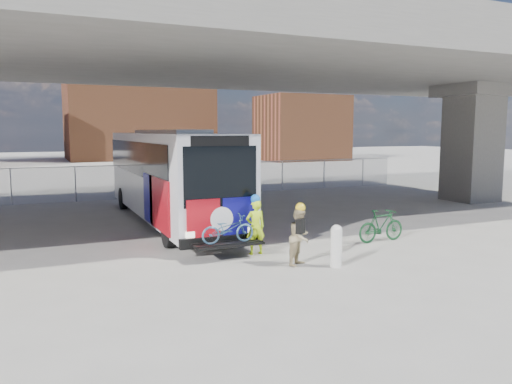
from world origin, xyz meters
TOP-DOWN VIEW (x-y plane):
  - ground at (0.00, 0.00)m, footprint 160.00×160.00m
  - bus at (-2.00, 4.38)m, footprint 2.67×12.90m
  - overpass at (0.00, 4.00)m, footprint 40.00×16.00m
  - chainlink_fence at (0.00, 12.00)m, footprint 30.00×0.06m
  - brick_buildings at (1.23, 48.23)m, footprint 54.00×22.00m
  - smokestack at (14.00, 55.00)m, footprint 2.20×2.20m
  - bollard at (0.38, -4.13)m, footprint 0.30×0.30m
  - cyclist_hivis at (-1.03, -1.96)m, footprint 0.60×0.40m
  - cyclist_tan at (-0.41, -3.55)m, footprint 0.96×0.92m
  - bike_parked at (3.44, -2.13)m, footprint 1.82×0.57m

SIDE VIEW (x-z plane):
  - ground at x=0.00m, z-range 0.00..0.00m
  - bike_parked at x=3.44m, z-range 0.00..1.08m
  - bollard at x=0.38m, z-range 0.04..1.20m
  - cyclist_tan at x=-0.41m, z-range -0.05..1.67m
  - cyclist_hivis at x=-1.03m, z-range -0.03..1.76m
  - chainlink_fence at x=0.00m, z-range -13.58..16.42m
  - bus at x=-2.00m, z-range 0.27..3.96m
  - brick_buildings at x=1.23m, z-range -0.58..11.42m
  - overpass at x=0.00m, z-range 2.57..10.52m
  - smokestack at x=14.00m, z-range 0.00..25.00m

